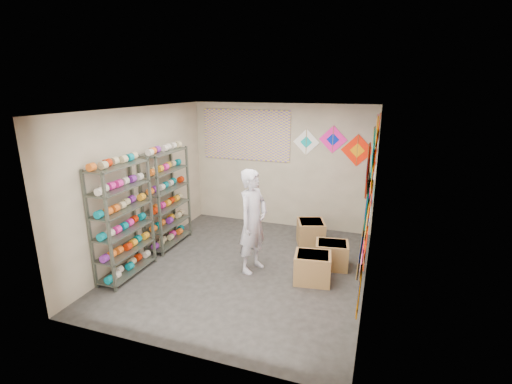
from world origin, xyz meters
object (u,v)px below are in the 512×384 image
at_px(shelf_rack_back, 167,199).
at_px(shelf_rack_front, 123,221).
at_px(carton_c, 311,233).
at_px(carton_b, 332,255).
at_px(carton_a, 312,268).
at_px(shopkeeper, 253,221).

bearing_deg(shelf_rack_back, shelf_rack_front, -90.00).
bearing_deg(shelf_rack_front, carton_c, 39.68).
bearing_deg(carton_b, carton_c, 114.16).
bearing_deg(carton_b, shelf_rack_back, 173.12).
height_order(shelf_rack_back, carton_c, shelf_rack_back).
relative_size(shelf_rack_back, carton_a, 3.33).
height_order(carton_a, carton_b, carton_a).
bearing_deg(carton_a, carton_b, 61.80).
height_order(shelf_rack_front, shopkeeper, shelf_rack_front).
bearing_deg(carton_c, carton_a, -96.71).
bearing_deg(shopkeeper, shelf_rack_back, 92.67).
relative_size(carton_b, carton_c, 0.99).
xyz_separation_m(shelf_rack_back, carton_b, (3.19, 0.08, -0.72)).
bearing_deg(carton_c, shelf_rack_back, -179.96).
xyz_separation_m(carton_a, carton_c, (-0.31, 1.43, 0.01)).
xyz_separation_m(shelf_rack_back, carton_a, (2.97, -0.52, -0.71)).
height_order(shelf_rack_front, carton_a, shelf_rack_front).
height_order(shelf_rack_back, carton_a, shelf_rack_back).
bearing_deg(shelf_rack_front, shelf_rack_back, 90.00).
height_order(shelf_rack_front, carton_c, shelf_rack_front).
height_order(shopkeeper, carton_b, shopkeeper).
distance_m(carton_a, carton_c, 1.46).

